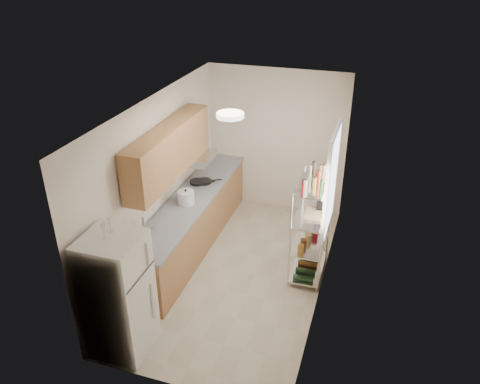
% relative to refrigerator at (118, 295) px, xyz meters
% --- Properties ---
extents(room, '(2.52, 4.42, 2.62)m').
position_rel_refrigerator_xyz_m(room, '(0.87, 1.84, 0.51)').
color(room, '#BBAC98').
rests_on(room, ground).
extents(counter_run, '(0.63, 3.51, 0.90)m').
position_rel_refrigerator_xyz_m(counter_run, '(-0.05, 2.28, -0.34)').
color(counter_run, '#A06E44').
rests_on(counter_run, ground).
extents(upper_cabinets, '(0.33, 2.20, 0.72)m').
position_rel_refrigerator_xyz_m(upper_cabinets, '(-0.18, 1.94, 1.02)').
color(upper_cabinets, '#A06E44').
rests_on(upper_cabinets, room).
extents(range_hood, '(0.50, 0.60, 0.12)m').
position_rel_refrigerator_xyz_m(range_hood, '(-0.13, 2.74, 0.60)').
color(range_hood, '#B7BABC').
rests_on(range_hood, room).
extents(window, '(0.06, 1.00, 1.46)m').
position_rel_refrigerator_xyz_m(window, '(2.10, 2.19, 0.76)').
color(window, white).
rests_on(window, room).
extents(bakers_rack, '(0.45, 0.90, 1.73)m').
position_rel_refrigerator_xyz_m(bakers_rack, '(1.88, 2.14, 0.32)').
color(bakers_rack, silver).
rests_on(bakers_rack, ground).
extents(ceiling_dome, '(0.34, 0.34, 0.05)m').
position_rel_refrigerator_xyz_m(ceiling_dome, '(0.87, 1.54, 1.78)').
color(ceiling_dome, white).
rests_on(ceiling_dome, room).
extents(refrigerator, '(0.65, 0.65, 1.58)m').
position_rel_refrigerator_xyz_m(refrigerator, '(0.00, 0.00, 0.00)').
color(refrigerator, white).
rests_on(refrigerator, ground).
extents(wine_glass_a, '(0.07, 0.07, 0.19)m').
position_rel_refrigerator_xyz_m(wine_glass_a, '(-0.04, -0.02, 0.88)').
color(wine_glass_a, silver).
rests_on(wine_glass_a, refrigerator).
extents(wine_glass_b, '(0.07, 0.07, 0.20)m').
position_rel_refrigerator_xyz_m(wine_glass_b, '(-0.05, 0.12, 0.89)').
color(wine_glass_b, silver).
rests_on(wine_glass_b, refrigerator).
extents(rice_cooker, '(0.26, 0.26, 0.21)m').
position_rel_refrigerator_xyz_m(rice_cooker, '(-0.04, 2.09, 0.21)').
color(rice_cooker, white).
rests_on(rice_cooker, counter_run).
extents(frying_pan_large, '(0.32, 0.32, 0.04)m').
position_rel_refrigerator_xyz_m(frying_pan_large, '(-0.14, 2.77, 0.13)').
color(frying_pan_large, black).
rests_on(frying_pan_large, counter_run).
extents(frying_pan_small, '(0.33, 0.33, 0.05)m').
position_rel_refrigerator_xyz_m(frying_pan_small, '(-0.03, 2.82, 0.13)').
color(frying_pan_small, black).
rests_on(frying_pan_small, counter_run).
extents(cutting_board, '(0.34, 0.42, 0.03)m').
position_rel_refrigerator_xyz_m(cutting_board, '(1.93, 2.15, 0.23)').
color(cutting_board, tan).
rests_on(cutting_board, bakers_rack).
extents(espresso_machine, '(0.19, 0.27, 0.31)m').
position_rel_refrigerator_xyz_m(espresso_machine, '(2.00, 2.37, 0.37)').
color(espresso_machine, black).
rests_on(espresso_machine, bakers_rack).
extents(storage_bag, '(0.11, 0.14, 0.14)m').
position_rel_refrigerator_xyz_m(storage_bag, '(1.92, 2.33, -0.16)').
color(storage_bag, '#B5162A').
rests_on(storage_bag, bakers_rack).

